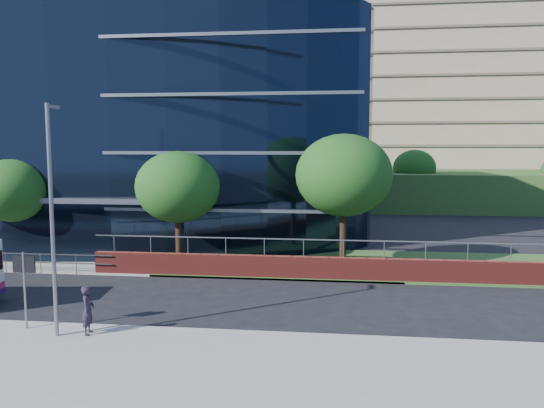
# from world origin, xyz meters

# --- Properties ---
(grass_verge) EXTENTS (36.00, 8.00, 0.12)m
(grass_verge) POSITION_xyz_m (24.00, 11.00, 0.06)
(grass_verge) COLOR #2D511E
(grass_verge) RESTS_ON ground
(glass_office) EXTENTS (44.00, 23.10, 16.00)m
(glass_office) POSITION_xyz_m (-4.00, 20.85, 8.00)
(glass_office) COLOR black
(glass_office) RESTS_ON ground
(retaining_wall) EXTENTS (34.00, 0.40, 2.11)m
(retaining_wall) POSITION_xyz_m (20.00, 7.30, 0.61)
(retaining_wall) COLOR maroon
(retaining_wall) RESTS_ON ground
(apartment_block) EXTENTS (60.00, 42.00, 30.00)m
(apartment_block) POSITION_xyz_m (32.00, 57.21, 11.11)
(apartment_block) COLOR #2D511E
(apartment_block) RESTS_ON ground
(street_sign) EXTENTS (0.85, 0.09, 2.80)m
(street_sign) POSITION_xyz_m (4.50, -1.59, 2.15)
(street_sign) COLOR slate
(street_sign) RESTS_ON pavement_near
(tree_far_b) EXTENTS (4.29, 4.29, 6.05)m
(tree_far_b) POSITION_xyz_m (-3.00, 9.50, 4.21)
(tree_far_b) COLOR black
(tree_far_b) RESTS_ON ground
(tree_far_c) EXTENTS (4.62, 4.62, 6.51)m
(tree_far_c) POSITION_xyz_m (7.00, 9.00, 4.54)
(tree_far_c) COLOR black
(tree_far_c) RESTS_ON ground
(tree_far_d) EXTENTS (5.28, 5.28, 7.44)m
(tree_far_d) POSITION_xyz_m (16.00, 10.00, 5.19)
(tree_far_d) COLOR black
(tree_far_d) RESTS_ON ground
(tree_dist_e) EXTENTS (4.62, 4.62, 6.51)m
(tree_dist_e) POSITION_xyz_m (24.00, 40.00, 4.54)
(tree_dist_e) COLOR black
(tree_dist_e) RESTS_ON ground
(streetlight_east) EXTENTS (0.15, 0.77, 8.00)m
(streetlight_east) POSITION_xyz_m (6.00, -2.17, 4.44)
(streetlight_east) COLOR slate
(streetlight_east) RESTS_ON pavement_near
(pedestrian) EXTENTS (0.50, 0.68, 1.72)m
(pedestrian) POSITION_xyz_m (7.02, -1.91, 1.01)
(pedestrian) COLOR #241B29
(pedestrian) RESTS_ON pavement_near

